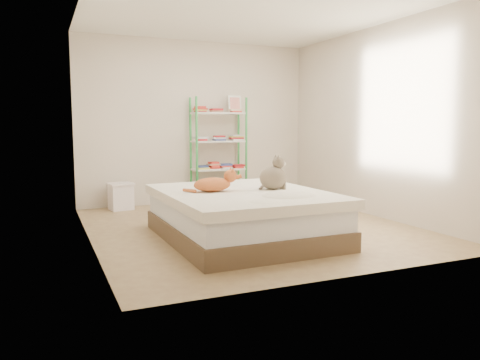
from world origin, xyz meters
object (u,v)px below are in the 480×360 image
cardboard_box (225,196)px  white_bin (121,196)px  orange_cat (212,183)px  shelf_unit (219,151)px  bed (242,215)px  grey_cat (273,173)px

cardboard_box → white_bin: 1.56m
orange_cat → shelf_unit: shelf_unit is taller
white_bin → cardboard_box: bearing=-18.5°
shelf_unit → cardboard_box: shelf_unit is taller
bed → shelf_unit: 2.56m
cardboard_box → bed: bearing=-91.4°
shelf_unit → cardboard_box: bearing=-101.0°
bed → orange_cat: (-0.32, 0.09, 0.36)m
bed → cardboard_box: bearing=73.2°
grey_cat → white_bin: bearing=35.7°
white_bin → bed: bearing=-68.2°
shelf_unit → white_bin: size_ratio=4.32×
bed → white_bin: size_ratio=5.27×
orange_cat → white_bin: size_ratio=1.21×
cardboard_box → white_bin: bearing=175.9°
bed → cardboard_box: (0.53, 1.88, -0.07)m
orange_cat → cardboard_box: orange_cat is taller
bed → grey_cat: grey_cat is taller
orange_cat → white_bin: 2.41m
orange_cat → shelf_unit: (0.96, 2.32, 0.21)m
cardboard_box → white_bin: cardboard_box is taller
bed → grey_cat: size_ratio=5.63×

